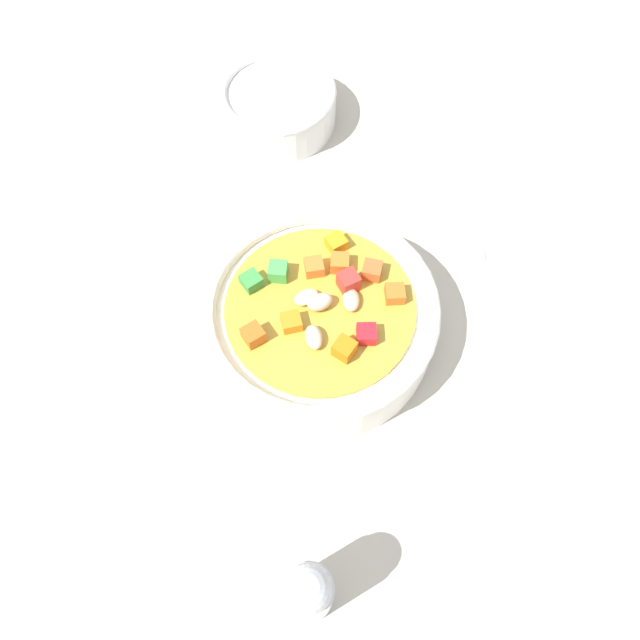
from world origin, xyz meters
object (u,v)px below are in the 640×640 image
(side_bowl_small, at_px, (278,105))
(pepper_shaker, at_px, (308,592))
(spoon, at_px, (551,316))
(soup_bowl_main, at_px, (320,318))

(side_bowl_small, bearing_deg, pepper_shaker, 176.30)
(side_bowl_small, bearing_deg, spoon, -142.05)
(spoon, height_order, pepper_shaker, pepper_shaker)
(spoon, relative_size, pepper_shaker, 2.61)
(soup_bowl_main, height_order, side_bowl_small, soup_bowl_main)
(soup_bowl_main, bearing_deg, pepper_shaker, 169.73)
(soup_bowl_main, bearing_deg, side_bowl_small, 1.63)
(soup_bowl_main, height_order, pepper_shaker, pepper_shaker)
(side_bowl_small, distance_m, pepper_shaker, 0.40)
(side_bowl_small, bearing_deg, soup_bowl_main, -178.37)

